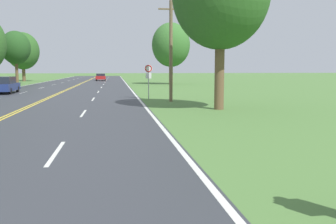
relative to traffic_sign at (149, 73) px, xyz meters
name	(u,v)px	position (x,y,z in m)	size (l,w,h in m)	color
traffic_sign	(149,73)	(0.00, 0.00, 0.00)	(0.60, 0.10, 2.68)	gray
utility_pole_midground	(171,50)	(1.39, -2.35, 1.68)	(1.80, 0.24, 7.12)	brown
tree_left_verge	(171,45)	(6.00, 26.67, 3.96)	(5.82, 5.82, 9.35)	brown
tree_mid_treeline	(23,51)	(-19.81, 44.19, 3.72)	(6.10, 6.10, 9.27)	brown
tree_right_cluster	(16,48)	(-17.87, 31.72, 3.63)	(4.50, 4.50, 8.27)	brown
car_dark_blue_sedan_approaching	(5,85)	(-13.07, 8.42, -1.21)	(2.01, 4.91, 1.61)	black
car_red_sedan_mid_near	(101,77)	(-5.35, 45.46, -1.27)	(2.02, 4.00, 1.43)	black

